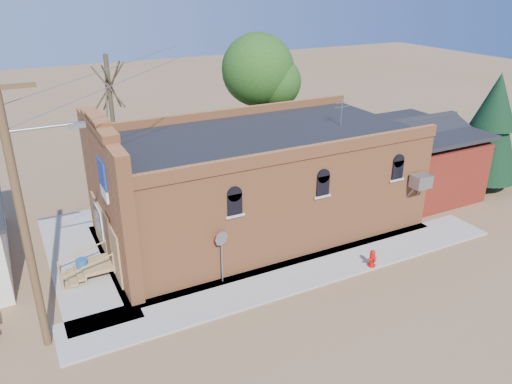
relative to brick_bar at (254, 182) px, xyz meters
name	(u,v)px	position (x,y,z in m)	size (l,w,h in m)	color
ground	(282,295)	(-1.64, -5.49, -2.34)	(120.00, 120.00, 0.00)	brown
sidewalk_south	(303,273)	(-0.14, -4.59, -2.30)	(19.00, 2.20, 0.08)	#9E9991
sidewalk_west	(82,261)	(-7.94, 0.51, -2.30)	(2.60, 10.00, 0.08)	#9E9991
brick_bar	(254,182)	(0.00, 0.00, 0.00)	(16.40, 7.97, 6.30)	#B96938
red_shed	(414,152)	(9.86, 0.01, -0.07)	(5.40, 6.40, 4.30)	#5A200F
utility_pole	(23,212)	(-9.79, -4.29, 2.43)	(3.12, 0.26, 9.00)	#503620
tree_bare_near	(109,84)	(-4.64, 7.51, 3.62)	(2.80, 2.80, 7.65)	#4A3E2A
tree_leafy	(258,70)	(4.36, 8.01, 3.59)	(4.40, 4.40, 8.15)	#4A3E2A
evergreen_tree	(492,124)	(13.86, -1.49, 1.37)	(3.60, 3.60, 6.50)	#4A3E2A
fire_hydrant	(372,258)	(2.63, -5.50, -1.89)	(0.44, 0.43, 0.74)	#A90F09
stop_sign	(221,243)	(-3.30, -3.69, -0.55)	(0.59, 0.22, 2.22)	gray
trash_barrel	(82,267)	(-8.08, -0.70, -1.91)	(0.46, 0.46, 0.71)	#1C538E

